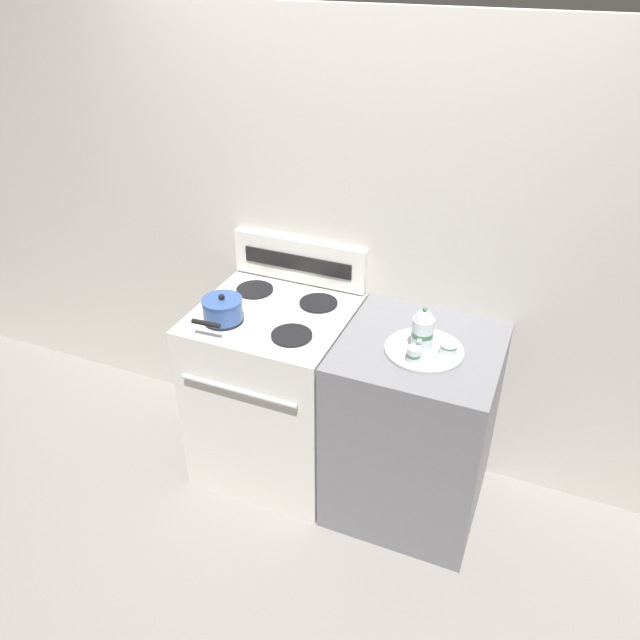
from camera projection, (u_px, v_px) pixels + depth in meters
ground_plane at (339, 477)px, 3.28m from camera, size 6.00×6.00×0.00m
wall_back at (370, 260)px, 2.98m from camera, size 6.00×0.05×2.20m
stove at (276, 391)px, 3.15m from camera, size 0.71×0.70×0.94m
control_panel at (299, 261)px, 3.08m from camera, size 0.70×0.05×0.22m
side_counter at (412, 427)px, 2.91m from camera, size 0.69×0.68×0.93m
saucepan at (222, 309)px, 2.80m from camera, size 0.18×0.26×0.13m
serving_tray at (424, 350)px, 2.63m from camera, size 0.33×0.33×0.01m
teapot at (423, 331)px, 2.56m from camera, size 0.09×0.15×0.21m
teacup_left at (448, 350)px, 2.57m from camera, size 0.10×0.10×0.05m
teacup_right at (424, 330)px, 2.69m from camera, size 0.10×0.10×0.05m
creamer_jug at (414, 354)px, 2.53m from camera, size 0.06×0.06×0.07m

